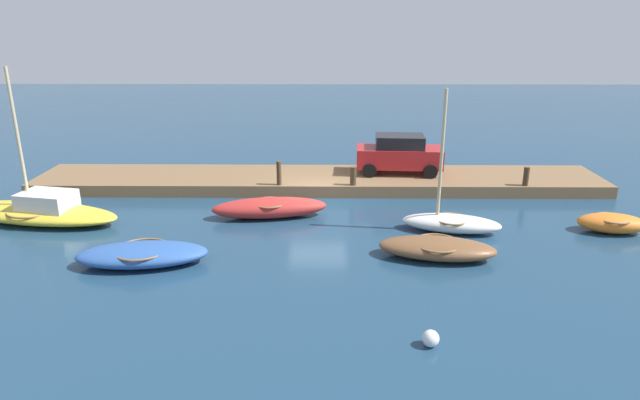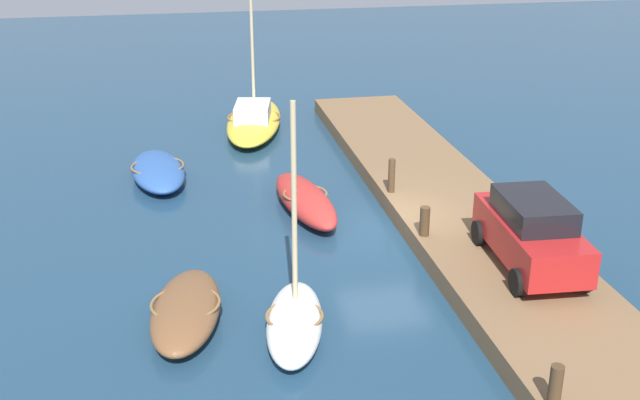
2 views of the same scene
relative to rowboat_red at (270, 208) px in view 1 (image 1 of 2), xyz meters
name	(u,v)px [view 1 (image 1 of 2)]	position (x,y,z in m)	size (l,w,h in m)	color
ground_plane	(318,201)	(-1.87, -1.97, -0.40)	(84.00, 84.00, 0.00)	navy
dock_platform	(319,180)	(-1.87, -4.20, -0.13)	(25.78, 3.65, 0.53)	brown
rowboat_red	(270,208)	(0.00, 0.00, 0.00)	(4.62, 1.89, 0.79)	#B72D28
rowboat_brown	(437,248)	(-5.83, 3.77, -0.05)	(3.98, 2.09, 0.67)	brown
motorboat_blue	(142,254)	(3.63, 4.35, -0.06)	(4.28, 2.14, 0.67)	#2D569E
dinghy_orange	(612,223)	(-12.64, 1.45, -0.04)	(2.56, 1.51, 0.70)	orange
sailboat_yellow	(39,211)	(8.82, 0.54, 0.04)	(6.97, 3.35, 5.83)	gold
rowboat_white	(451,222)	(-6.78, 1.44, -0.02)	(3.73, 1.93, 5.19)	white
mooring_post_west	(526,176)	(-10.85, -2.63, 0.54)	(0.25, 0.25, 0.82)	#47331E
mooring_post_mid_west	(353,176)	(-3.38, -2.63, 0.54)	(0.27, 0.27, 0.81)	#47331E
mooring_post_mid_east	(279,173)	(-0.17, -2.63, 0.66)	(0.21, 0.21, 1.05)	#47331E
parked_car	(399,154)	(-5.59, -4.57, 1.05)	(4.00, 2.02, 1.80)	#B21E1E
marker_buoy	(431,338)	(-4.71, 8.87, -0.19)	(0.42, 0.42, 0.42)	silver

